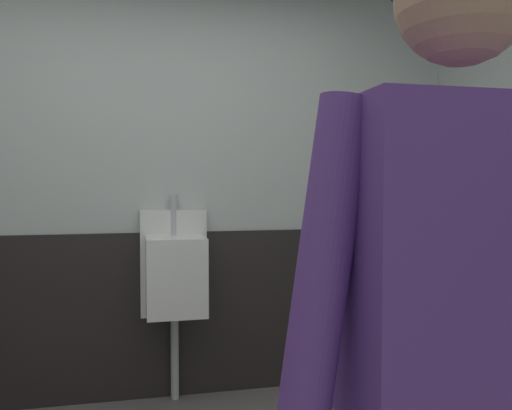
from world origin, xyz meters
TOP-DOWN VIEW (x-y plane):
  - wall_back at (0.00, 1.74)m, footprint 4.47×0.12m
  - wainscot_band_back at (0.00, 1.66)m, footprint 3.87×0.03m
  - urinal_solo at (0.13, 1.52)m, footprint 0.40×0.34m
  - person at (0.46, -0.77)m, footprint 0.63×0.60m
  - trash_bin at (1.63, 1.05)m, footprint 0.31×0.31m

SIDE VIEW (x-z plane):
  - trash_bin at x=1.63m, z-range 0.00..0.58m
  - wainscot_band_back at x=0.00m, z-range 0.00..1.01m
  - urinal_solo at x=0.13m, z-range 0.16..1.40m
  - person at x=0.46m, z-range 0.17..1.92m
  - wall_back at x=0.00m, z-range 0.00..2.79m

